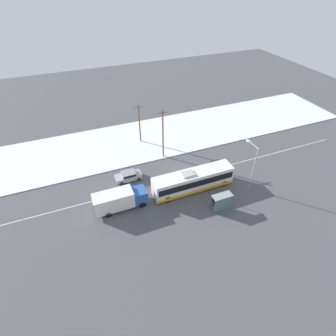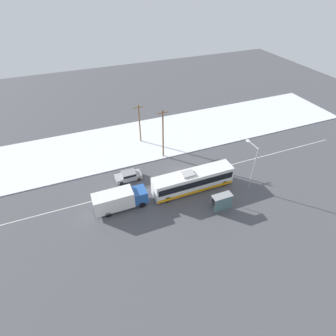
{
  "view_description": "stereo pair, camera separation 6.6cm",
  "coord_description": "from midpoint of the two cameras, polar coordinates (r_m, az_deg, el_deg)",
  "views": [
    {
      "loc": [
        -14.11,
        -28.49,
        26.9
      ],
      "look_at": [
        -2.12,
        1.45,
        1.4
      ],
      "focal_mm": 28.0,
      "sensor_mm": 36.0,
      "label": 1
    },
    {
      "loc": [
        -14.05,
        -28.52,
        26.9
      ],
      "look_at": [
        -2.12,
        1.45,
        1.4
      ],
      "focal_mm": 28.0,
      "sensor_mm": 36.0,
      "label": 2
    }
  ],
  "objects": [
    {
      "name": "utility_pole_snowlot",
      "position": [
        48.29,
        -6.28,
        9.69
      ],
      "size": [
        1.8,
        0.24,
        7.5
      ],
      "color": "brown",
      "rests_on": "ground_plane"
    },
    {
      "name": "city_bus",
      "position": [
        38.63,
        5.42,
        -2.75
      ],
      "size": [
        12.19,
        2.57,
        3.33
      ],
      "color": "white",
      "rests_on": "ground_plane"
    },
    {
      "name": "utility_pole_roadside",
      "position": [
        43.49,
        -1.16,
        7.51
      ],
      "size": [
        1.8,
        0.24,
        8.87
      ],
      "color": "brown",
      "rests_on": "ground_plane"
    },
    {
      "name": "sedan_car",
      "position": [
        41.11,
        -8.66,
        -1.65
      ],
      "size": [
        4.04,
        1.8,
        1.42
      ],
      "rotation": [
        0.0,
        0.0,
        3.14
      ],
      "color": "#9E9EA3",
      "rests_on": "ground_plane"
    },
    {
      "name": "streetlamp",
      "position": [
        38.76,
        17.84,
        1.24
      ],
      "size": [
        0.36,
        2.7,
        7.38
      ],
      "color": "#9EA3A8",
      "rests_on": "ground_plane"
    },
    {
      "name": "snow_lot",
      "position": [
        51.42,
        -2.66,
        6.82
      ],
      "size": [
        80.0,
        14.46,
        0.12
      ],
      "color": "silver",
      "rests_on": "ground_plane"
    },
    {
      "name": "ground_plane",
      "position": [
        41.65,
        3.41,
        -1.99
      ],
      "size": [
        120.0,
        120.0,
        0.0
      ],
      "primitive_type": "plane",
      "color": "#4C4C51"
    },
    {
      "name": "lane_marking_center",
      "position": [
        41.65,
        3.41,
        -1.98
      ],
      "size": [
        60.0,
        0.12,
        0.0
      ],
      "color": "silver",
      "rests_on": "ground_plane"
    },
    {
      "name": "box_truck",
      "position": [
        36.28,
        -10.62,
        -6.74
      ],
      "size": [
        7.27,
        2.3,
        2.87
      ],
      "color": "silver",
      "rests_on": "ground_plane"
    },
    {
      "name": "bus_shelter",
      "position": [
        36.14,
        11.8,
        -6.99
      ],
      "size": [
        2.79,
        1.2,
        2.4
      ],
      "color": "gray",
      "rests_on": "ground_plane"
    },
    {
      "name": "pedestrian_at_stop",
      "position": [
        37.01,
        10.0,
        -6.73
      ],
      "size": [
        0.62,
        0.28,
        1.72
      ],
      "color": "#23232D",
      "rests_on": "ground_plane"
    }
  ]
}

